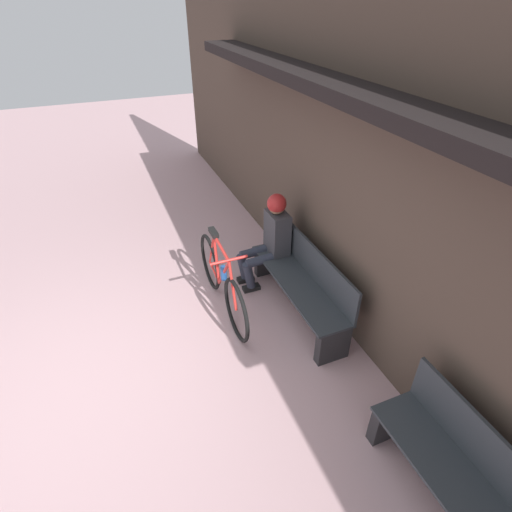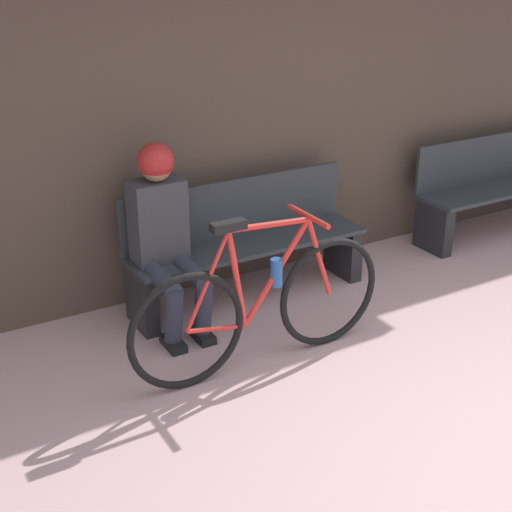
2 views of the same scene
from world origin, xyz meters
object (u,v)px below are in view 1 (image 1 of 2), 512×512
Objects in this scene: park_bench_near at (302,282)px; park_bench_far at (475,496)px; bicycle at (222,282)px; person_seated at (270,235)px.

park_bench_far is at bearing -0.03° from park_bench_near.
park_bench_near is 1.03× the size of bicycle.
person_seated reaches higher than bicycle.
person_seated reaches higher than park_bench_far.
bicycle reaches higher than park_bench_far.
person_seated is (-0.28, 0.73, 0.30)m from bicycle.
bicycle is 2.97m from park_bench_far.
bicycle is 1.37× the size of person_seated.
person_seated is at bearing -170.61° from park_bench_near.
bicycle is at bearing -113.51° from park_bench_near.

